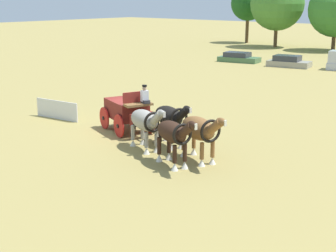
{
  "coord_description": "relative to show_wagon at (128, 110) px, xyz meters",
  "views": [
    {
      "loc": [
        18.36,
        -17.9,
        6.92
      ],
      "look_at": [
        4.03,
        -1.31,
        1.2
      ],
      "focal_mm": 52.94,
      "sensor_mm": 36.0,
      "label": 1
    }
  ],
  "objects": [
    {
      "name": "tree_b",
      "position": [
        -16.77,
        46.09,
        4.91
      ],
      "size": [
        7.51,
        7.51,
        9.81
      ],
      "color": "brown",
      "rests_on": "ground"
    },
    {
      "name": "parked_vehicle_b",
      "position": [
        -5.54,
        28.52,
        -0.64
      ],
      "size": [
        4.54,
        2.71,
        1.17
      ],
      "color": "gray",
      "rests_on": "ground"
    },
    {
      "name": "show_wagon",
      "position": [
        0.0,
        0.0,
        0.0
      ],
      "size": [
        5.4,
        2.83,
        2.67
      ],
      "color": "maroon",
      "rests_on": "ground"
    },
    {
      "name": "tree_a",
      "position": [
        -23.56,
        49.35,
        4.82
      ],
      "size": [
        5.24,
        5.24,
        8.61
      ],
      "color": "brown",
      "rests_on": "ground"
    },
    {
      "name": "draft_horse_lead_off",
      "position": [
        5.42,
        -2.69,
        0.25
      ],
      "size": [
        2.89,
        1.53,
        2.27
      ],
      "color": "#331E14",
      "rests_on": "ground"
    },
    {
      "name": "draft_horse_rear_off",
      "position": [
        2.97,
        -1.79,
        0.22
      ],
      "size": [
        3.03,
        1.6,
        2.23
      ],
      "color": "#9E998E",
      "rests_on": "ground"
    },
    {
      "name": "sponsor_banner",
      "position": [
        -5.12,
        -0.77,
        -0.59
      ],
      "size": [
        3.18,
        0.5,
        1.1
      ],
      "primitive_type": "cube",
      "rotation": [
        0.0,
        0.0,
        0.14
      ],
      "color": "silver",
      "rests_on": "ground"
    },
    {
      "name": "parked_vehicle_a",
      "position": [
        -11.58,
        28.53,
        -0.68
      ],
      "size": [
        4.72,
        2.74,
        1.07
      ],
      "color": "#477047",
      "rests_on": "ground"
    },
    {
      "name": "ground_plane",
      "position": [
        -0.15,
        0.05,
        -1.14
      ],
      "size": [
        220.0,
        220.0,
        0.0
      ],
      "primitive_type": "plane",
      "color": "#9E8C4C"
    },
    {
      "name": "draft_horse_lead_near",
      "position": [
        5.85,
        -1.47,
        0.26
      ],
      "size": [
        3.11,
        1.66,
        2.27
      ],
      "color": "brown",
      "rests_on": "ground"
    },
    {
      "name": "draft_horse_rear_near",
      "position": [
        3.42,
        -0.57,
        0.25
      ],
      "size": [
        3.06,
        1.6,
        2.26
      ],
      "color": "black",
      "rests_on": "ground"
    },
    {
      "name": "tree_c",
      "position": [
        -8.43,
        46.55,
        4.23
      ],
      "size": [
        7.19,
        7.19,
        8.97
      ],
      "color": "brown",
      "rests_on": "ground"
    }
  ]
}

